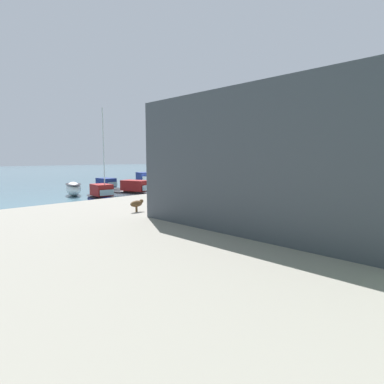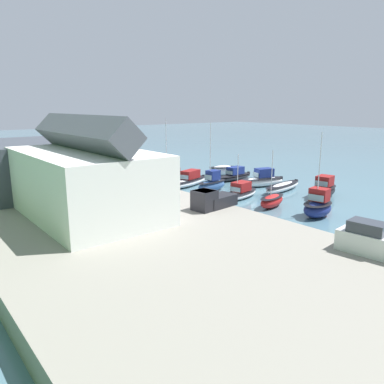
{
  "view_description": "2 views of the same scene",
  "coord_description": "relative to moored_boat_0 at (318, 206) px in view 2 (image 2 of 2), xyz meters",
  "views": [
    {
      "loc": [
        25.62,
        33.34,
        4.69
      ],
      "look_at": [
        4.86,
        13.35,
        1.4
      ],
      "focal_mm": 28.0,
      "sensor_mm": 36.0,
      "label": 1
    },
    {
      "loc": [
        -35.41,
        38.97,
        11.28
      ],
      "look_at": [
        -3.69,
        13.43,
        1.88
      ],
      "focal_mm": 35.0,
      "sensor_mm": 36.0,
      "label": 2
    }
  ],
  "objects": [
    {
      "name": "harbor_clubhouse",
      "position": [
        10.22,
        20.66,
        3.82
      ],
      "size": [
        16.04,
        9.16,
        8.87
      ],
      "color": "white",
      "rests_on": "quay_promenade"
    },
    {
      "name": "moored_boat_0",
      "position": [
        0.0,
        0.0,
        0.0
      ],
      "size": [
        3.17,
        4.59,
        8.76
      ],
      "rotation": [
        0.0,
        0.0,
        0.17
      ],
      "color": "navy",
      "rests_on": "ground_plane"
    },
    {
      "name": "moored_boat_8",
      "position": [
        13.63,
        -7.1,
        -0.19
      ],
      "size": [
        4.06,
        7.5,
        2.6
      ],
      "rotation": [
        0.0,
        0.0,
        -0.28
      ],
      "color": "white",
      "rests_on": "ground_plane"
    },
    {
      "name": "moored_boat_10",
      "position": [
        23.5,
        -8.64,
        -0.25
      ],
      "size": [
        3.32,
        5.08,
        1.7
      ],
      "rotation": [
        0.0,
        0.0,
        -0.35
      ],
      "color": "white",
      "rests_on": "ground_plane"
    },
    {
      "name": "ground_plane",
      "position": [
        14.45,
        -5.33,
        -1.14
      ],
      "size": [
        320.0,
        320.0,
        0.0
      ],
      "primitive_type": "plane",
      "color": "slate"
    },
    {
      "name": "moored_boat_7",
      "position": [
        9.96,
        -7.11,
        -0.57
      ],
      "size": [
        3.3,
        8.6,
        1.05
      ],
      "rotation": [
        0.0,
        0.0,
        0.17
      ],
      "color": "white",
      "rests_on": "ground_plane"
    },
    {
      "name": "yacht_club_building",
      "position": [
        23.85,
        21.42,
        3.39
      ],
      "size": [
        14.04,
        10.91,
        5.63
      ],
      "color": "#3D424C",
      "rests_on": "quay_promenade"
    },
    {
      "name": "parked_car_1",
      "position": [
        19.6,
        12.74,
        1.49
      ],
      "size": [
        4.27,
        1.96,
        2.16
      ],
      "rotation": [
        0.0,
        0.0,
        1.61
      ],
      "color": "#B7B7BC",
      "rests_on": "quay_promenade"
    },
    {
      "name": "pickup_truck_1",
      "position": [
        4.81,
        10.52,
        1.39
      ],
      "size": [
        2.46,
        4.91,
        1.9
      ],
      "rotation": [
        0.0,
        0.0,
        0.11
      ],
      "color": "black",
      "rests_on": "quay_promenade"
    },
    {
      "name": "moored_boat_9",
      "position": [
        19.5,
        -7.32,
        -0.42
      ],
      "size": [
        2.47,
        7.73,
        2.04
      ],
      "rotation": [
        0.0,
        0.0,
        0.04
      ],
      "color": "black",
      "rests_on": "ground_plane"
    },
    {
      "name": "person_on_quay",
      "position": [
        22.2,
        9.61,
        1.67
      ],
      "size": [
        0.4,
        0.4,
        2.14
      ],
      "color": "#232838",
      "rests_on": "quay_promenade"
    },
    {
      "name": "moored_boat_4",
      "position": [
        20.52,
        0.78,
        -0.34
      ],
      "size": [
        4.57,
        8.74,
        2.23
      ],
      "rotation": [
        0.0,
        0.0,
        0.29
      ],
      "color": "white",
      "rests_on": "ground_plane"
    },
    {
      "name": "moored_boat_6",
      "position": [
        4.42,
        -8.05,
        -0.13
      ],
      "size": [
        3.61,
        6.45,
        2.73
      ],
      "rotation": [
        0.0,
        0.0,
        0.21
      ],
      "color": "black",
      "rests_on": "ground_plane"
    },
    {
      "name": "moored_boat_1",
      "position": [
        5.41,
        0.74,
        -0.37
      ],
      "size": [
        2.8,
        4.91,
        6.51
      ],
      "rotation": [
        0.0,
        0.0,
        0.24
      ],
      "color": "red",
      "rests_on": "ground_plane"
    },
    {
      "name": "pickup_truck_0",
      "position": [
        52.2,
        13.28,
        1.39
      ],
      "size": [
        2.46,
        4.91,
        1.9
      ],
      "rotation": [
        0.0,
        0.0,
        -0.11
      ],
      "color": "black",
      "rests_on": "quay_promenade"
    },
    {
      "name": "parked_car_0",
      "position": [
        -10.2,
        9.85,
        1.49
      ],
      "size": [
        4.36,
        2.22,
        2.16
      ],
      "rotation": [
        0.0,
        0.0,
        1.67
      ],
      "color": "silver",
      "rests_on": "quay_promenade"
    },
    {
      "name": "moored_boat_5",
      "position": [
        24.92,
        1.04,
        -0.38
      ],
      "size": [
        2.94,
        6.92,
        9.47
      ],
      "rotation": [
        0.0,
        0.0,
        -0.12
      ],
      "color": "navy",
      "rests_on": "ground_plane"
    },
    {
      "name": "moored_boat_3",
      "position": [
        15.7,
        0.68,
        -0.05
      ],
      "size": [
        2.32,
        5.18,
        9.15
      ],
      "rotation": [
        0.0,
        0.0,
        0.11
      ],
      "color": "#33568E",
      "rests_on": "ground_plane"
    },
    {
      "name": "quay_promenade",
      "position": [
        14.45,
        19.22,
        -0.28
      ],
      "size": [
        97.03,
        22.29,
        1.71
      ],
      "color": "gray",
      "rests_on": "ground_plane"
    },
    {
      "name": "moored_boat_2",
      "position": [
        10.6,
        0.59,
        -0.41
      ],
      "size": [
        3.39,
        7.05,
        5.54
      ],
      "rotation": [
        0.0,
        0.0,
        0.17
      ],
      "color": "white",
      "rests_on": "ground_plane"
    },
    {
      "name": "dog_on_quay",
      "position": [
        30.36,
        14.41,
        1.03
      ],
      "size": [
        0.88,
        0.33,
        0.68
      ],
      "rotation": [
        0.0,
        0.0,
        1.61
      ],
      "color": "brown",
      "rests_on": "quay_promenade"
    }
  ]
}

